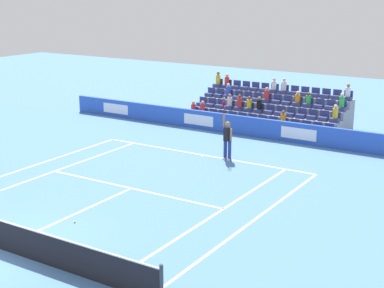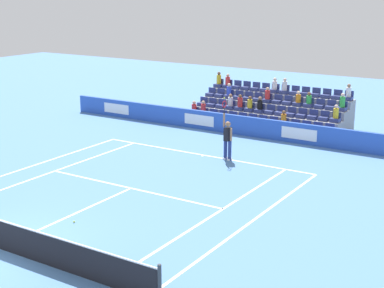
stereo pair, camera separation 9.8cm
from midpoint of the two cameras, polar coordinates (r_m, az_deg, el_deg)
line_baseline at (r=27.12m, az=1.29°, el=-1.10°), size 10.97×0.10×0.01m
line_service at (r=22.82m, az=-5.88°, el=-4.33°), size 8.23×0.10×0.01m
line_centre_service at (r=20.57m, az=-11.42°, el=-6.77°), size 0.10×6.40×0.01m
line_singles_sideline_left at (r=25.16m, az=-13.93°, el=-2.85°), size 0.10×11.89×0.01m
line_singles_sideline_right at (r=20.30m, az=2.57°, el=-6.78°), size 0.10×11.89×0.01m
line_doubles_sideline_left at (r=26.13m, az=-16.02°, el=-2.33°), size 0.10×11.89×0.01m
line_doubles_sideline_right at (r=19.70m, az=6.05°, el=-7.54°), size 0.10×11.89×0.01m
line_centre_mark at (r=27.04m, az=1.18°, el=-1.15°), size 0.10×0.20×0.01m
sponsor_barrier at (r=30.73m, az=5.55°, el=1.75°), size 23.46×0.22×1.03m
tennis_player at (r=26.21m, az=3.61°, el=0.54°), size 0.52×0.38×2.85m
stadium_stand at (r=33.29m, az=7.84°, el=3.02°), size 8.68×3.80×2.62m
loose_tennis_ball at (r=19.86m, az=-11.35°, el=-7.48°), size 0.07×0.07×0.07m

